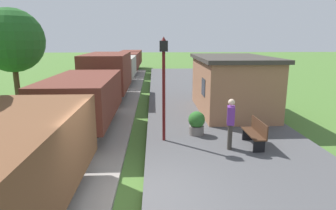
{
  "coord_description": "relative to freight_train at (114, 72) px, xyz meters",
  "views": [
    {
      "loc": [
        0.5,
        -6.19,
        3.87
      ],
      "look_at": [
        1.06,
        5.4,
        1.23
      ],
      "focal_mm": 31.11,
      "sensor_mm": 36.0,
      "label": 1
    }
  ],
  "objects": [
    {
      "name": "tree_trackside_far",
      "position": [
        -4.4,
        -5.83,
        2.33
      ],
      "size": [
        3.28,
        3.28,
        5.43
      ],
      "color": "#4C3823",
      "rests_on": "ground"
    },
    {
      "name": "bench_down_platform",
      "position": [
        6.37,
        -2.41,
        -0.73
      ],
      "size": [
        0.42,
        1.5,
        0.91
      ],
      "color": "#422819",
      "rests_on": "platform_slab"
    },
    {
      "name": "potted_planter",
      "position": [
        4.52,
        -10.84,
        -0.73
      ],
      "size": [
        0.64,
        0.64,
        0.92
      ],
      "color": "slate",
      "rests_on": "platform_slab"
    },
    {
      "name": "rail_near",
      "position": [
        0.72,
        -15.33,
        -1.26
      ],
      "size": [
        0.07,
        60.0,
        0.14
      ],
      "primitive_type": "cube",
      "color": "slate",
      "rests_on": "track_ballast"
    },
    {
      "name": "track_ballast",
      "position": [
        -0.0,
        -15.33,
        -1.39
      ],
      "size": [
        3.8,
        60.0,
        0.12
      ],
      "primitive_type": "cube",
      "color": "gray",
      "rests_on": "ground"
    },
    {
      "name": "person_waiting",
      "position": [
        5.42,
        -12.37,
        -0.27
      ],
      "size": [
        0.32,
        0.43,
        1.71
      ],
      "rotation": [
        0.0,
        0.0,
        2.91
      ],
      "color": "#38332D",
      "rests_on": "platform_slab"
    },
    {
      "name": "ground_plane",
      "position": [
        2.4,
        -15.33,
        -1.45
      ],
      "size": [
        160.0,
        160.0,
        0.0
      ],
      "primitive_type": "plane",
      "color": "#47702D"
    },
    {
      "name": "lamp_post_near",
      "position": [
        3.24,
        -11.42,
        1.35
      ],
      "size": [
        0.28,
        0.28,
        3.7
      ],
      "color": "#591414",
      "rests_on": "platform_slab"
    },
    {
      "name": "freight_train",
      "position": [
        0.0,
        0.0,
        0.0
      ],
      "size": [
        2.5,
        39.2,
        2.72
      ],
      "color": "brown",
      "rests_on": "rail_near"
    },
    {
      "name": "station_hut",
      "position": [
        6.8,
        -7.16,
        0.2
      ],
      "size": [
        3.5,
        5.8,
        2.78
      ],
      "color": "#9E6B4C",
      "rests_on": "platform_slab"
    },
    {
      "name": "bench_near_hut",
      "position": [
        6.37,
        -12.15,
        -0.73
      ],
      "size": [
        0.42,
        1.5,
        0.91
      ],
      "color": "#422819",
      "rests_on": "platform_slab"
    },
    {
      "name": "platform_slab",
      "position": [
        5.6,
        -15.33,
        -1.33
      ],
      "size": [
        6.0,
        60.0,
        0.25
      ],
      "primitive_type": "cube",
      "color": "#4C4C4F",
      "rests_on": "ground"
    }
  ]
}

